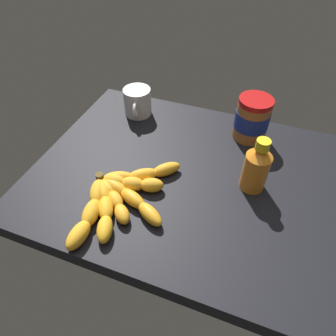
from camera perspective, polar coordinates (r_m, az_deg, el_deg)
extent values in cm
cube|color=black|center=(82.27, 3.00, -1.99)|extent=(79.63, 62.62, 4.57)
ellipsoid|color=gold|center=(75.47, -13.21, -4.45)|extent=(6.41, 8.61, 3.72)
ellipsoid|color=gold|center=(71.84, -14.35, -8.18)|extent=(5.08, 8.33, 3.72)
ellipsoid|color=gold|center=(69.03, -16.63, -12.07)|extent=(3.89, 7.87, 3.72)
ellipsoid|color=gold|center=(75.62, -12.20, -4.23)|extent=(7.18, 7.67, 3.46)
ellipsoid|color=gold|center=(71.96, -11.73, -7.55)|extent=(6.61, 7.86, 3.46)
ellipsoid|color=gold|center=(68.65, -11.92, -11.28)|extent=(5.89, 7.87, 3.46)
ellipsoid|color=gold|center=(76.20, -11.46, -3.72)|extent=(6.58, 5.86, 3.22)
ellipsoid|color=gold|center=(73.29, -9.97, -6.01)|extent=(6.48, 6.16, 3.22)
ellipsoid|color=gold|center=(70.49, -8.73, -8.64)|extent=(6.30, 6.39, 3.22)
ellipsoid|color=orange|center=(76.13, -10.22, -3.44)|extent=(8.49, 5.12, 3.37)
ellipsoid|color=orange|center=(72.90, -6.74, -5.77)|extent=(8.60, 6.07, 3.37)
ellipsoid|color=orange|center=(69.72, -3.47, -8.72)|extent=(8.54, 6.89, 3.37)
ellipsoid|color=gold|center=(77.11, -10.16, -2.47)|extent=(6.33, 4.21, 3.65)
ellipsoid|color=gold|center=(75.78, -6.74, -3.03)|extent=(6.65, 4.86, 3.65)
ellipsoid|color=gold|center=(75.11, -3.14, -3.26)|extent=(6.87, 5.43, 3.65)
ellipsoid|color=orange|center=(77.95, -9.37, -1.83)|extent=(8.60, 6.33, 3.34)
ellipsoid|color=orange|center=(77.86, -4.75, -1.32)|extent=(8.43, 7.25, 3.34)
ellipsoid|color=orange|center=(79.03, -0.34, -0.25)|extent=(8.00, 7.94, 3.34)
cylinder|color=brown|center=(78.54, -12.77, -1.92)|extent=(2.00, 2.00, 3.00)
cylinder|color=#9E602D|center=(91.85, 15.59, 8.67)|extent=(9.74, 9.74, 11.46)
cylinder|color=navy|center=(91.53, 15.66, 8.95)|extent=(9.94, 9.94, 5.15)
cylinder|color=#B71414|center=(88.33, 16.41, 12.04)|extent=(9.67, 9.67, 1.53)
cylinder|color=orange|center=(76.57, 16.20, -0.70)|extent=(6.29, 6.29, 10.27)
cone|color=orange|center=(72.38, 17.18, 2.78)|extent=(6.29, 6.29, 2.33)
cylinder|color=yellow|center=(70.87, 17.59, 4.22)|extent=(3.26, 3.26, 2.47)
cylinder|color=silver|center=(99.82, -5.80, 12.43)|extent=(8.77, 8.77, 8.78)
torus|color=silver|center=(94.98, -6.25, 10.83)|extent=(2.40, 4.94, 4.86)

